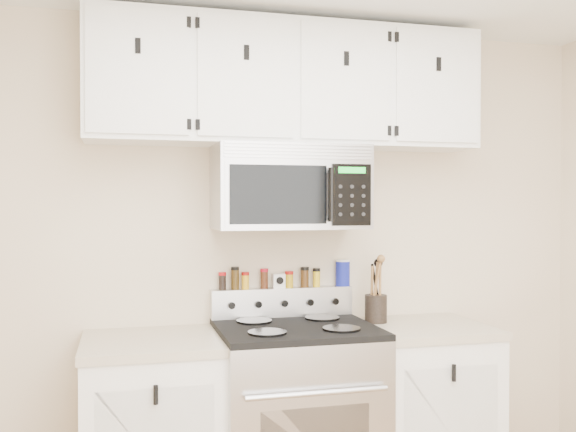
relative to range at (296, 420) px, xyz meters
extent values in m
cube|color=#C4B093|center=(0.00, 0.32, 0.76)|extent=(3.50, 0.01, 2.50)
cube|color=#B7B7BA|center=(0.00, 0.00, -0.03)|extent=(0.76, 0.65, 0.92)
cube|color=black|center=(0.00, 0.00, 0.45)|extent=(0.76, 0.65, 0.03)
cube|color=#B7B7BA|center=(0.00, 0.28, 0.54)|extent=(0.76, 0.08, 0.15)
cylinder|color=black|center=(-0.18, -0.15, 0.47)|extent=(0.18, 0.18, 0.01)
cylinder|color=black|center=(0.18, -0.15, 0.47)|extent=(0.18, 0.18, 0.01)
cylinder|color=black|center=(-0.18, 0.15, 0.47)|extent=(0.18, 0.18, 0.01)
cylinder|color=black|center=(0.18, 0.15, 0.47)|extent=(0.18, 0.18, 0.01)
cube|color=tan|center=(-0.69, 0.02, 0.41)|extent=(0.64, 0.62, 0.04)
cube|color=white|center=(0.69, 0.02, -0.05)|extent=(0.62, 0.60, 0.88)
cube|color=tan|center=(0.69, 0.02, 0.41)|extent=(0.64, 0.62, 0.04)
cube|color=#9E9EA3|center=(0.00, 0.13, 1.14)|extent=(0.76, 0.38, 0.42)
cube|color=#B7B7BA|center=(0.00, -0.06, 1.31)|extent=(0.73, 0.01, 0.08)
cube|color=black|center=(-0.10, -0.07, 1.10)|extent=(0.47, 0.01, 0.28)
cube|color=black|center=(0.26, -0.07, 1.10)|extent=(0.20, 0.01, 0.30)
cylinder|color=black|center=(0.15, -0.10, 1.10)|extent=(0.03, 0.03, 0.26)
cube|color=white|center=(0.00, 0.16, 1.66)|extent=(2.00, 0.33, 0.62)
cube|color=white|center=(-0.75, -0.01, 1.66)|extent=(0.46, 0.01, 0.57)
cube|color=black|center=(-0.75, -0.02, 1.77)|extent=(0.02, 0.01, 0.07)
cube|color=white|center=(-0.25, -0.01, 1.66)|extent=(0.46, 0.01, 0.57)
cube|color=black|center=(-0.25, -0.02, 1.77)|extent=(0.03, 0.01, 0.07)
cube|color=white|center=(0.25, -0.01, 1.66)|extent=(0.46, 0.01, 0.57)
cube|color=black|center=(0.25, -0.02, 1.77)|extent=(0.03, 0.01, 0.07)
cube|color=white|center=(0.75, -0.01, 1.66)|extent=(0.46, 0.01, 0.57)
cube|color=black|center=(0.75, -0.02, 1.77)|extent=(0.02, 0.01, 0.07)
cylinder|color=black|center=(0.47, 0.14, 0.51)|extent=(0.12, 0.12, 0.15)
cylinder|color=brown|center=(0.47, 0.14, 0.62)|extent=(0.01, 0.01, 0.27)
cylinder|color=brown|center=(0.49, 0.13, 0.63)|extent=(0.01, 0.01, 0.29)
cylinder|color=brown|center=(0.45, 0.15, 0.61)|extent=(0.01, 0.01, 0.25)
cylinder|color=black|center=(0.48, 0.16, 0.61)|extent=(0.01, 0.01, 0.26)
cylinder|color=brown|center=(0.46, 0.12, 0.62)|extent=(0.01, 0.01, 0.28)
cube|color=white|center=(-0.02, 0.28, 0.65)|extent=(0.07, 0.06, 0.08)
cylinder|color=#161F9B|center=(0.34, 0.28, 0.68)|extent=(0.08, 0.08, 0.13)
cylinder|color=white|center=(0.34, 0.28, 0.75)|extent=(0.08, 0.08, 0.01)
cylinder|color=black|center=(-0.32, 0.28, 0.65)|extent=(0.04, 0.04, 0.08)
cylinder|color=#AF0D10|center=(-0.32, 0.28, 0.70)|extent=(0.04, 0.04, 0.02)
cylinder|color=#3E2B0F|center=(-0.25, 0.28, 0.66)|extent=(0.04, 0.04, 0.10)
cylinder|color=black|center=(-0.25, 0.28, 0.72)|extent=(0.04, 0.04, 0.02)
cylinder|color=gold|center=(-0.20, 0.28, 0.65)|extent=(0.04, 0.04, 0.07)
cylinder|color=#9A100B|center=(-0.20, 0.28, 0.69)|extent=(0.04, 0.04, 0.02)
cylinder|color=#462110|center=(-0.10, 0.28, 0.66)|extent=(0.04, 0.04, 0.09)
cylinder|color=#A50C1E|center=(-0.10, 0.28, 0.71)|extent=(0.04, 0.04, 0.02)
cylinder|color=#BF9716|center=(0.04, 0.28, 0.65)|extent=(0.04, 0.04, 0.07)
cylinder|color=#A8100C|center=(0.04, 0.28, 0.69)|extent=(0.04, 0.04, 0.02)
cylinder|color=#462A10|center=(0.12, 0.28, 0.66)|extent=(0.04, 0.04, 0.09)
cylinder|color=black|center=(0.12, 0.28, 0.71)|extent=(0.04, 0.04, 0.02)
cylinder|color=yellow|center=(0.19, 0.28, 0.66)|extent=(0.04, 0.04, 0.08)
cylinder|color=black|center=(0.19, 0.28, 0.70)|extent=(0.04, 0.04, 0.02)
camera|label=1|loc=(-0.83, -3.01, 1.05)|focal=40.00mm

